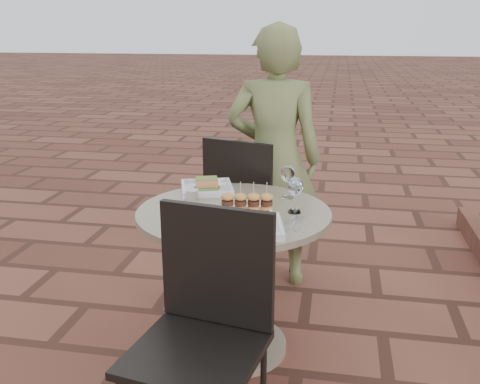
% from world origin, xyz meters
% --- Properties ---
extents(ground, '(60.00, 60.00, 0.00)m').
position_xyz_m(ground, '(0.00, 0.00, 0.00)').
color(ground, brown).
rests_on(ground, ground).
extents(cafe_table, '(0.90, 0.90, 0.73)m').
position_xyz_m(cafe_table, '(0.09, -0.26, 0.48)').
color(cafe_table, gray).
rests_on(cafe_table, ground).
extents(chair_far, '(0.56, 0.56, 0.93)m').
position_xyz_m(chair_far, '(0.02, 0.44, 0.55)').
color(chair_far, black).
rests_on(chair_far, ground).
extents(chair_near, '(0.51, 0.51, 0.93)m').
position_xyz_m(chair_near, '(0.11, -0.90, 0.55)').
color(chair_near, black).
rests_on(chair_near, ground).
extents(diner, '(0.59, 0.40, 1.57)m').
position_xyz_m(diner, '(0.18, 0.54, 0.79)').
color(diner, '#5C6336').
rests_on(diner, ground).
extents(plate_salmon, '(0.32, 0.32, 0.07)m').
position_xyz_m(plate_salmon, '(-0.11, 0.01, 0.75)').
color(plate_salmon, silver).
rests_on(plate_salmon, cafe_table).
extents(plate_sliders, '(0.26, 0.26, 0.15)m').
position_xyz_m(plate_sliders, '(0.16, -0.29, 0.77)').
color(plate_sliders, silver).
rests_on(plate_sliders, cafe_table).
extents(plate_tuna, '(0.32, 0.32, 0.03)m').
position_xyz_m(plate_tuna, '(0.21, -0.50, 0.75)').
color(plate_tuna, silver).
rests_on(plate_tuna, cafe_table).
extents(wine_glass_right, '(0.07, 0.07, 0.17)m').
position_xyz_m(wine_glass_right, '(0.37, -0.24, 0.85)').
color(wine_glass_right, white).
rests_on(wine_glass_right, cafe_table).
extents(wine_glass_mid, '(0.07, 0.07, 0.17)m').
position_xyz_m(wine_glass_mid, '(0.32, -0.02, 0.85)').
color(wine_glass_mid, white).
rests_on(wine_glass_mid, cafe_table).
extents(wine_glass_far, '(0.06, 0.06, 0.15)m').
position_xyz_m(wine_glass_far, '(0.37, -0.21, 0.83)').
color(wine_glass_far, white).
rests_on(wine_glass_far, cafe_table).
extents(steel_ramekin, '(0.08, 0.08, 0.05)m').
position_xyz_m(steel_ramekin, '(-0.14, -0.13, 0.75)').
color(steel_ramekin, silver).
rests_on(steel_ramekin, cafe_table).
extents(cutlery_set, '(0.13, 0.22, 0.00)m').
position_xyz_m(cutlery_set, '(0.38, -0.39, 0.73)').
color(cutlery_set, silver).
rests_on(cutlery_set, cafe_table).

